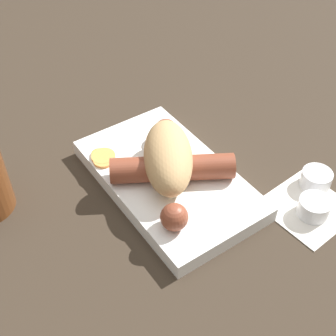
% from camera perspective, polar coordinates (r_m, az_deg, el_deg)
% --- Properties ---
extents(ground_plane, '(3.00, 3.00, 0.00)m').
position_cam_1_polar(ground_plane, '(0.67, -0.00, -2.09)').
color(ground_plane, '#33281E').
extents(food_tray, '(0.27, 0.16, 0.02)m').
position_cam_1_polar(food_tray, '(0.66, -0.00, -1.37)').
color(food_tray, white).
rests_on(food_tray, ground_plane).
extents(bread_roll, '(0.15, 0.13, 0.06)m').
position_cam_1_polar(bread_roll, '(0.63, -0.07, 1.14)').
color(bread_roll, tan).
rests_on(bread_roll, food_tray).
extents(sausage, '(0.18, 0.16, 0.04)m').
position_cam_1_polar(sausage, '(0.63, 0.21, -0.20)').
color(sausage, brown).
rests_on(sausage, food_tray).
extents(pickled_veggies, '(0.05, 0.05, 0.00)m').
position_cam_1_polar(pickled_veggies, '(0.68, -7.98, 1.28)').
color(pickled_veggies, orange).
rests_on(pickled_veggies, food_tray).
extents(napkin, '(0.11, 0.11, 0.00)m').
position_cam_1_polar(napkin, '(0.67, 16.65, -4.60)').
color(napkin, white).
rests_on(napkin, ground_plane).
extents(condiment_cup_near, '(0.04, 0.04, 0.03)m').
position_cam_1_polar(condiment_cup_near, '(0.66, 17.33, -4.72)').
color(condiment_cup_near, silver).
rests_on(condiment_cup_near, ground_plane).
extents(condiment_cup_far, '(0.04, 0.04, 0.03)m').
position_cam_1_polar(condiment_cup_far, '(0.69, 17.57, -1.43)').
color(condiment_cup_far, silver).
rests_on(condiment_cup_far, ground_plane).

